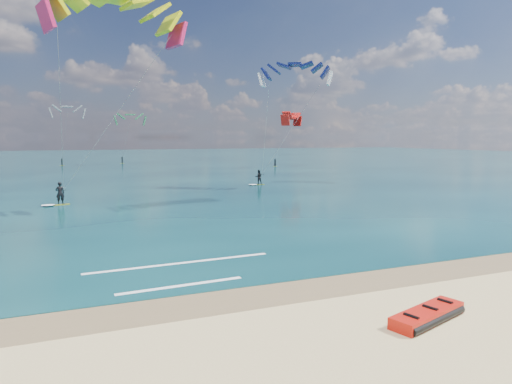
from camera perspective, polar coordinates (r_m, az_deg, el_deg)
ground at (r=52.19m, az=-15.99°, el=0.38°), size 320.00×320.00×0.00m
wet_sand_strip at (r=16.53m, az=-1.97°, el=-13.11°), size 320.00×2.40×0.01m
sea at (r=115.87m, az=-19.33°, el=3.68°), size 320.00×200.00×0.04m
packed_kite_left at (r=15.59m, az=20.60°, el=-14.84°), size 3.44×2.11×0.43m
kitesurfer_main at (r=36.81m, az=-20.44°, el=10.87°), size 12.67×10.96×16.85m
kitesurfer_far at (r=52.48m, az=2.77°, el=9.40°), size 9.45×7.65×15.19m
shoreline_foam at (r=19.81m, az=-9.38°, el=-9.66°), size 8.37×3.62×0.01m
distant_kites at (r=88.35m, az=-23.56°, el=6.14°), size 75.04×35.18×11.62m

